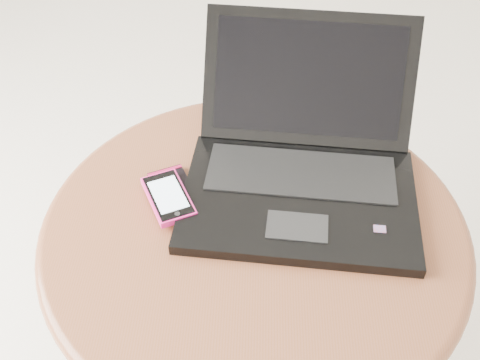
{
  "coord_description": "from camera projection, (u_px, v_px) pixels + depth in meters",
  "views": [
    {
      "loc": [
        0.05,
        -0.73,
        1.25
      ],
      "look_at": [
        0.03,
        -0.06,
        0.61
      ],
      "focal_mm": 44.12,
      "sensor_mm": 36.0,
      "label": 1
    }
  ],
  "objects": [
    {
      "name": "laptop",
      "position": [
        302.0,
        163.0,
        0.99
      ],
      "size": [
        0.41,
        0.42,
        0.22
      ],
      "color": "black",
      "rests_on": "table"
    },
    {
      "name": "phone_pink",
      "position": [
        168.0,
        197.0,
        0.96
      ],
      "size": [
        0.1,
        0.13,
        0.01
      ],
      "color": "#FF258A",
      "rests_on": "phone_black"
    },
    {
      "name": "table",
      "position": [
        253.0,
        267.0,
        1.03
      ],
      "size": [
        0.7,
        0.7,
        0.55
      ],
      "color": "#593316",
      "rests_on": "ground"
    },
    {
      "name": "phone_black",
      "position": [
        175.0,
        192.0,
        0.99
      ],
      "size": [
        0.11,
        0.13,
        0.01
      ],
      "color": "black",
      "rests_on": "table"
    }
  ]
}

